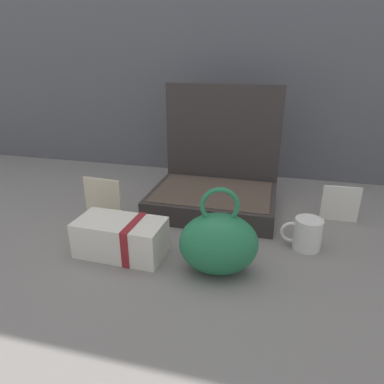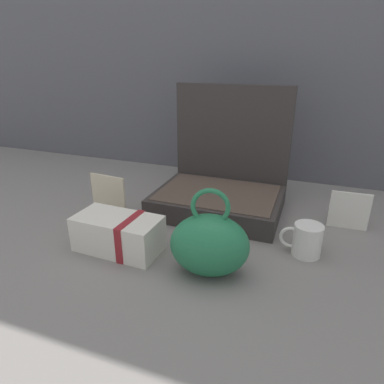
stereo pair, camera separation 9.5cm
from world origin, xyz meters
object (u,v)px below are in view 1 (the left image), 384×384
(open_suitcase, at_px, (216,182))
(teal_pouch_handbag, at_px, (218,243))
(info_card_left, at_px, (103,200))
(cream_toiletry_bag, at_px, (122,238))
(poster_card_right, at_px, (340,204))
(coffee_mug, at_px, (307,234))

(open_suitcase, distance_m, teal_pouch_handbag, 0.40)
(teal_pouch_handbag, relative_size, info_card_left, 1.58)
(open_suitcase, relative_size, cream_toiletry_bag, 1.76)
(cream_toiletry_bag, xyz_separation_m, poster_card_right, (0.58, 0.35, 0.01))
(coffee_mug, height_order, info_card_left, info_card_left)
(info_card_left, bearing_deg, cream_toiletry_bag, -45.08)
(open_suitcase, xyz_separation_m, coffee_mug, (0.29, -0.22, -0.04))
(coffee_mug, relative_size, info_card_left, 0.78)
(info_card_left, bearing_deg, coffee_mug, 2.82)
(open_suitcase, relative_size, poster_card_right, 3.52)
(info_card_left, distance_m, poster_card_right, 0.75)
(open_suitcase, height_order, teal_pouch_handbag, open_suitcase)
(teal_pouch_handbag, bearing_deg, open_suitcase, 101.48)
(open_suitcase, relative_size, teal_pouch_handbag, 1.86)
(info_card_left, relative_size, poster_card_right, 1.20)
(poster_card_right, bearing_deg, open_suitcase, 174.31)
(open_suitcase, bearing_deg, coffee_mug, -37.26)
(teal_pouch_handbag, relative_size, coffee_mug, 2.02)
(cream_toiletry_bag, distance_m, poster_card_right, 0.68)
(open_suitcase, distance_m, coffee_mug, 0.37)
(cream_toiletry_bag, relative_size, poster_card_right, 2.00)
(coffee_mug, bearing_deg, teal_pouch_handbag, -141.78)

